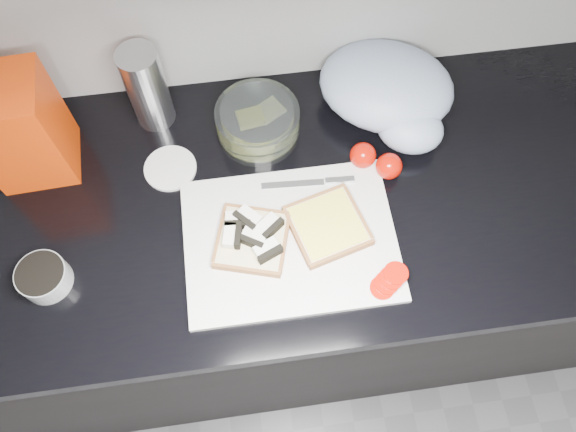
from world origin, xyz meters
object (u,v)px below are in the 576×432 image
at_px(cutting_board, 290,240).
at_px(bread_bag, 20,129).
at_px(glass_bowl, 258,122).
at_px(steel_canister, 147,88).

distance_m(cutting_board, bread_bag, 0.55).
xyz_separation_m(cutting_board, glass_bowl, (-0.03, 0.26, 0.03)).
relative_size(glass_bowl, steel_canister, 0.90).
relative_size(glass_bowl, bread_bag, 0.74).
bearing_deg(steel_canister, bread_bag, -161.25).
bearing_deg(glass_bowl, bread_bag, -178.67).
xyz_separation_m(glass_bowl, steel_canister, (-0.21, 0.07, 0.06)).
height_order(glass_bowl, bread_bag, bread_bag).
bearing_deg(glass_bowl, cutting_board, -83.05).
bearing_deg(cutting_board, glass_bowl, 96.95).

